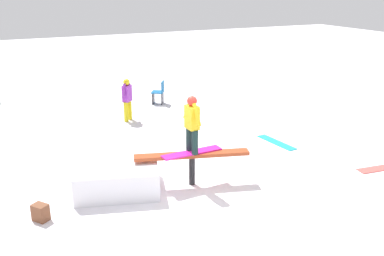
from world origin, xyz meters
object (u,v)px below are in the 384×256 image
at_px(loose_snowboard_cyan, 276,142).
at_px(main_rider_on_rail, 192,126).
at_px(folding_chair, 159,93).
at_px(backpack_on_snow, 41,212).
at_px(bystander_purple, 127,97).
at_px(rail_feature, 192,158).

bearing_deg(loose_snowboard_cyan, main_rider_on_rail, 106.08).
relative_size(main_rider_on_rail, loose_snowboard_cyan, 1.03).
xyz_separation_m(folding_chair, backpack_on_snow, (-5.16, -6.98, -0.24)).
relative_size(loose_snowboard_cyan, folding_chair, 1.58).
bearing_deg(bystander_purple, folding_chair, -3.19).
distance_m(folding_chair, backpack_on_snow, 8.69).
distance_m(rail_feature, bystander_purple, 5.29).
bearing_deg(bystander_purple, rail_feature, -136.08).
relative_size(rail_feature, loose_snowboard_cyan, 1.86).
xyz_separation_m(main_rider_on_rail, bystander_purple, (0.10, 5.28, -0.63)).
height_order(rail_feature, bystander_purple, bystander_purple).
relative_size(bystander_purple, loose_snowboard_cyan, 1.03).
height_order(rail_feature, backpack_on_snow, rail_feature).
bearing_deg(main_rider_on_rail, bystander_purple, 86.24).
bearing_deg(backpack_on_snow, folding_chair, 106.74).
bearing_deg(folding_chair, loose_snowboard_cyan, 47.71).
relative_size(rail_feature, bystander_purple, 1.81).
xyz_separation_m(bystander_purple, backpack_on_snow, (-3.45, -5.46, -0.63)).
bearing_deg(loose_snowboard_cyan, bystander_purple, 33.72).
xyz_separation_m(rail_feature, folding_chair, (1.81, 6.81, -0.25)).
xyz_separation_m(bystander_purple, loose_snowboard_cyan, (3.27, -3.90, -0.79)).
relative_size(bystander_purple, folding_chair, 1.62).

